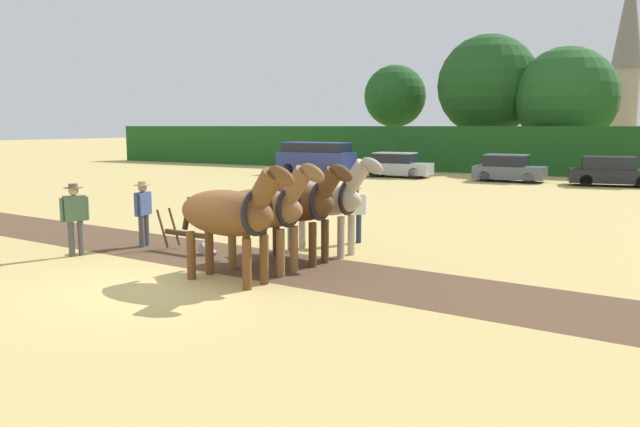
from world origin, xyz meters
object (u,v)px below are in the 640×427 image
object	(u,v)px
farmer_at_plow	(143,208)
farmer_onlooker_left	(75,213)
tree_far_left	(395,96)
tree_left	(488,85)
church_spire	(627,54)
parked_van	(316,158)
draft_horse_trail_right	(325,198)
parked_car_center	(611,172)
parked_car_left	(397,165)
draft_horse_lead_left	(231,213)
draft_horse_trail_left	(297,203)
tree_center_left	(566,97)
plow	(192,240)
farmer_beside_team	(355,209)
parked_car_center_left	(508,169)
draft_horse_lead_right	(267,208)

from	to	relation	value
farmer_at_plow	farmer_onlooker_left	size ratio (longest dim) A/B	0.97
tree_far_left	farmer_onlooker_left	bearing A→B (deg)	-79.20
tree_left	church_spire	xyz separation A→B (m)	(7.41, 27.34, 4.48)
farmer_onlooker_left	parked_van	size ratio (longest dim) A/B	0.36
draft_horse_trail_right	parked_van	distance (m)	25.34
parked_car_center	farmer_at_plow	bearing A→B (deg)	-121.75
church_spire	parked_car_left	bearing A→B (deg)	-104.42
church_spire	parked_car_center	size ratio (longest dim) A/B	4.48
draft_horse_lead_left	draft_horse_trail_left	distance (m)	2.28
tree_center_left	farmer_at_plow	size ratio (longest dim) A/B	4.98
tree_left	plow	bearing A→B (deg)	-86.95
church_spire	draft_horse_trail_right	world-z (taller)	church_spire
farmer_onlooker_left	parked_car_left	bearing A→B (deg)	118.14
draft_horse_lead_left	tree_far_left	bearing A→B (deg)	112.05
farmer_beside_team	farmer_onlooker_left	world-z (taller)	farmer_onlooker_left
farmer_onlooker_left	parked_car_center_left	size ratio (longest dim) A/B	0.45
draft_horse_lead_left	parked_car_center	world-z (taller)	draft_horse_lead_left
church_spire	farmer_beside_team	xyz separation A→B (m)	(-2.57, -59.46, -9.65)
draft_horse_trail_left	farmer_beside_team	xyz separation A→B (m)	(0.13, 2.76, -0.47)
tree_left	tree_center_left	size ratio (longest dim) A/B	1.15
parked_car_center_left	farmer_beside_team	bearing A→B (deg)	-88.97
farmer_at_plow	parked_car_center_left	xyz separation A→B (m)	(3.92, 24.18, -0.27)
tree_left	farmer_at_plow	size ratio (longest dim) A/B	5.74
parked_car_center	plow	bearing A→B (deg)	-118.29
draft_horse_trail_right	parked_car_left	xyz separation A→B (m)	(-7.32, 22.49, -0.65)
parked_car_center	tree_far_left	bearing A→B (deg)	136.00
draft_horse_lead_right	draft_horse_lead_left	bearing A→B (deg)	-90.30
draft_horse_trail_right	parked_car_center	world-z (taller)	draft_horse_trail_right
draft_horse_trail_left	tree_left	bearing A→B (deg)	101.96
plow	farmer_onlooker_left	bearing A→B (deg)	-138.03
tree_center_left	parked_car_center_left	size ratio (longest dim) A/B	2.20
tree_far_left	parked_car_left	distance (m)	12.94
draft_horse_trail_left	parked_van	xyz separation A→B (m)	(-12.63, 23.04, -0.31)
draft_horse_lead_right	farmer_at_plow	bearing A→B (deg)	174.20
farmer_onlooker_left	parked_car_left	world-z (taller)	farmer_onlooker_left
tree_left	draft_horse_trail_right	distance (m)	34.40
farmer_beside_team	parked_car_center	bearing A→B (deg)	119.34
draft_horse_trail_left	farmer_at_plow	bearing A→B (deg)	-171.14
tree_left	parked_car_center	xyz separation A→B (m)	(9.44, -11.12, -5.34)
farmer_onlooker_left	parked_car_center_left	distance (m)	26.25
tree_center_left	draft_horse_lead_left	xyz separation A→B (m)	(-1.04, -36.30, -3.65)
tree_center_left	draft_horse_lead_left	size ratio (longest dim) A/B	2.87
draft_horse_trail_left	farmer_at_plow	size ratio (longest dim) A/B	1.64
church_spire	parked_car_left	world-z (taller)	church_spire
tree_far_left	tree_left	size ratio (longest dim) A/B	0.81
parked_van	parked_car_left	xyz separation A→B (m)	(5.40, 0.58, -0.35)
tree_left	draft_horse_trail_right	world-z (taller)	tree_left
church_spire	farmer_at_plow	xyz separation A→B (m)	(-7.16, -62.57, -9.56)
parked_car_center_left	draft_horse_lead_right	bearing A→B (deg)	-89.72
tree_center_left	parked_car_center	size ratio (longest dim) A/B	1.89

